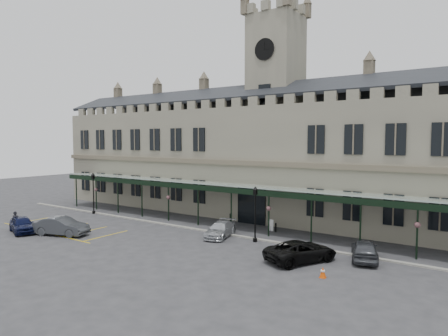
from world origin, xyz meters
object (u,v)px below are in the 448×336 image
Objects in this scene: clock_tower at (276,99)px; sign_board at (271,225)px; lamp_post_left at (93,189)px; car_taxi at (220,230)px; car_right_a at (365,250)px; car_left_a at (22,224)px; station_building at (275,159)px; lamp_post_mid at (255,209)px; traffic_cone at (323,272)px; person_a at (15,221)px; car_left_b at (61,226)px; car_van at (301,251)px.

sign_board is (3.15, -6.79, -12.58)m from clock_tower.
lamp_post_left is 1.07× the size of car_taxi.
car_left_a is at bearing 0.46° from car_right_a.
station_building reaches higher than sign_board.
traffic_cone is (7.91, -5.18, -2.46)m from lamp_post_mid.
car_left_a is 1.13m from person_a.
car_left_b is at bearing -173.33° from traffic_cone.
person_a reaches higher than car_taxi.
car_van is (27.39, -3.31, -2.10)m from lamp_post_left.
lamp_post_mid is at bearing -70.17° from station_building.
station_building is 18.00m from car_right_a.
car_left_b is 0.93× the size of car_van.
car_right_a is at bearing -91.27° from car_left_b.
lamp_post_mid is at bearing -70.31° from clock_tower.
sign_board is 0.25× the size of car_left_a.
car_taxi is at bearing -104.69° from sign_board.
sign_board is 0.24× the size of car_taxi.
clock_tower is 28.52m from car_left_a.
car_left_a is at bearing -75.66° from lamp_post_left.
car_van reaches higher than sign_board.
car_taxi is (0.59, -11.34, -5.82)m from station_building.
car_van is (5.42, -2.88, -2.05)m from lamp_post_mid.
lamp_post_mid is 9.24m from car_right_a.
person_a is at bearing -81.94° from lamp_post_left.
station_building is at bearing 30.61° from lamp_post_left.
lamp_post_left is 10.76m from car_left_b.
sign_board is 23.14m from car_left_a.
car_van is (-2.49, 2.30, 0.41)m from traffic_cone.
car_van is at bearing -6.90° from lamp_post_left.
car_taxi is at bearing 10.38° from car_van.
lamp_post_mid is 0.88× the size of car_van.
station_building is 6.64m from clock_tower.
traffic_cone is at bearing -102.55° from car_left_b.
station_building reaches higher than car_right_a.
car_van reaches higher than car_taxi.
station_building is 26.27m from car_left_a.
traffic_cone is (11.90, -16.25, -6.14)m from station_building.
car_taxi is (18.57, -0.71, -2.19)m from lamp_post_left.
station_building reaches higher than person_a.
car_van is at bearing -95.67° from car_left_b.
lamp_post_left is at bearing -155.32° from sign_board.
car_right_a is at bearing -40.37° from station_building.
car_van is (9.41, -13.95, -5.73)m from station_building.
car_taxi is (-2.55, -4.64, 0.12)m from sign_board.
lamp_post_mid is 21.70m from car_left_a.
car_left_a reaches higher than car_taxi.
lamp_post_mid is 1.05× the size of car_taxi.
car_left_b reaches higher than traffic_cone.
car_left_b is 25.75m from car_right_a.
car_left_a reaches higher than sign_board.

